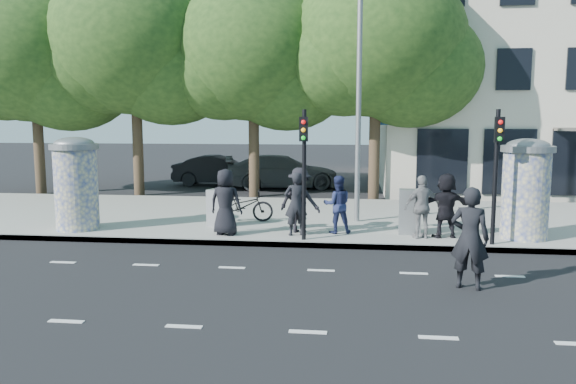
# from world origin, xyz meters

# --- Properties ---
(ground) EXTENTS (120.00, 120.00, 0.00)m
(ground) POSITION_xyz_m (0.00, 0.00, 0.00)
(ground) COLOR black
(ground) RESTS_ON ground
(sidewalk) EXTENTS (40.00, 8.00, 0.15)m
(sidewalk) POSITION_xyz_m (0.00, 7.50, 0.07)
(sidewalk) COLOR gray
(sidewalk) RESTS_ON ground
(curb) EXTENTS (40.00, 0.10, 0.16)m
(curb) POSITION_xyz_m (0.00, 3.55, 0.07)
(curb) COLOR slate
(curb) RESTS_ON ground
(lane_dash_near) EXTENTS (32.00, 0.12, 0.01)m
(lane_dash_near) POSITION_xyz_m (0.00, -2.20, 0.00)
(lane_dash_near) COLOR silver
(lane_dash_near) RESTS_ON ground
(lane_dash_far) EXTENTS (32.00, 0.12, 0.01)m
(lane_dash_far) POSITION_xyz_m (0.00, 1.40, 0.00)
(lane_dash_far) COLOR silver
(lane_dash_far) RESTS_ON ground
(ad_column_left) EXTENTS (1.36, 1.36, 2.65)m
(ad_column_left) POSITION_xyz_m (-7.20, 4.50, 1.54)
(ad_column_left) COLOR beige
(ad_column_left) RESTS_ON sidewalk
(ad_column_right) EXTENTS (1.36, 1.36, 2.65)m
(ad_column_right) POSITION_xyz_m (5.20, 4.70, 1.54)
(ad_column_right) COLOR beige
(ad_column_right) RESTS_ON sidewalk
(traffic_pole_near) EXTENTS (0.22, 0.31, 3.40)m
(traffic_pole_near) POSITION_xyz_m (-0.60, 3.79, 2.23)
(traffic_pole_near) COLOR black
(traffic_pole_near) RESTS_ON sidewalk
(traffic_pole_far) EXTENTS (0.22, 0.31, 3.40)m
(traffic_pole_far) POSITION_xyz_m (4.20, 3.79, 2.23)
(traffic_pole_far) COLOR black
(traffic_pole_far) RESTS_ON sidewalk
(street_lamp) EXTENTS (0.25, 0.93, 8.00)m
(street_lamp) POSITION_xyz_m (0.80, 6.63, 4.79)
(street_lamp) COLOR slate
(street_lamp) RESTS_ON sidewalk
(tree_far_left) EXTENTS (7.20, 7.20, 9.26)m
(tree_far_left) POSITION_xyz_m (-13.00, 12.50, 6.19)
(tree_far_left) COLOR #38281C
(tree_far_left) RESTS_ON ground
(tree_mid_left) EXTENTS (7.20, 7.20, 9.57)m
(tree_mid_left) POSITION_xyz_m (-8.50, 12.50, 6.50)
(tree_mid_left) COLOR #38281C
(tree_mid_left) RESTS_ON ground
(tree_near_left) EXTENTS (6.80, 6.80, 8.97)m
(tree_near_left) POSITION_xyz_m (-3.50, 12.70, 6.06)
(tree_near_left) COLOR #38281C
(tree_near_left) RESTS_ON ground
(tree_center) EXTENTS (7.00, 7.00, 9.30)m
(tree_center) POSITION_xyz_m (1.50, 12.30, 6.31)
(tree_center) COLOR #38281C
(tree_center) RESTS_ON ground
(ped_a) EXTENTS (0.96, 0.69, 1.82)m
(ped_a) POSITION_xyz_m (-2.78, 4.21, 1.06)
(ped_a) COLOR black
(ped_a) RESTS_ON sidewalk
(ped_b) EXTENTS (0.72, 0.58, 1.73)m
(ped_b) POSITION_xyz_m (-0.87, 4.36, 1.02)
(ped_b) COLOR black
(ped_b) RESTS_ON sidewalk
(ped_c) EXTENTS (0.87, 0.73, 1.60)m
(ped_c) POSITION_xyz_m (0.25, 4.81, 0.95)
(ped_c) COLOR #1E254C
(ped_c) RESTS_ON sidewalk
(ped_d) EXTENTS (1.32, 0.99, 1.81)m
(ped_d) POSITION_xyz_m (-0.80, 4.79, 1.06)
(ped_d) COLOR black
(ped_d) RESTS_ON sidewalk
(ped_e) EXTENTS (1.11, 0.83, 1.69)m
(ped_e) POSITION_xyz_m (2.50, 4.38, 0.99)
(ped_e) COLOR gray
(ped_e) RESTS_ON sidewalk
(ped_f) EXTENTS (1.69, 0.88, 1.73)m
(ped_f) POSITION_xyz_m (3.13, 4.56, 1.02)
(ped_f) COLOR black
(ped_f) RESTS_ON sidewalk
(man_road) EXTENTS (0.85, 0.69, 2.02)m
(man_road) POSITION_xyz_m (2.95, 0.45, 1.01)
(man_road) COLOR black
(man_road) RESTS_ON ground
(bicycle) EXTENTS (0.88, 1.93, 0.98)m
(bicycle) POSITION_xyz_m (-2.70, 6.21, 0.64)
(bicycle) COLOR black
(bicycle) RESTS_ON sidewalk
(cabinet_left) EXTENTS (0.61, 0.53, 1.09)m
(cabinet_left) POSITION_xyz_m (-3.31, 5.40, 0.69)
(cabinet_left) COLOR gray
(cabinet_left) RESTS_ON sidewalk
(cabinet_right) EXTENTS (0.62, 0.47, 1.24)m
(cabinet_right) POSITION_xyz_m (2.24, 4.91, 0.77)
(cabinet_right) COLOR gray
(cabinet_right) RESTS_ON sidewalk
(car_mid) EXTENTS (1.63, 4.49, 1.47)m
(car_mid) POSITION_xyz_m (-5.96, 16.57, 0.74)
(car_mid) COLOR black
(car_mid) RESTS_ON ground
(car_right) EXTENTS (3.43, 5.80, 1.58)m
(car_right) POSITION_xyz_m (-2.68, 15.76, 0.79)
(car_right) COLOR #494C4F
(car_right) RESTS_ON ground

